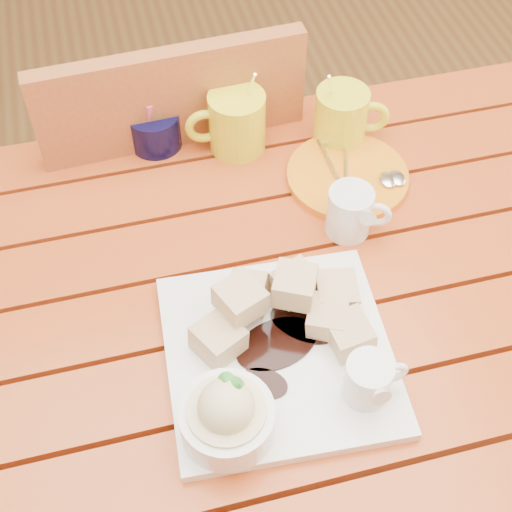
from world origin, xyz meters
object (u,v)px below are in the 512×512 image
object	(u,v)px
orange_saucer	(349,176)
coffee_mug_left	(235,121)
chair_far	(174,189)
coffee_mug_right	(343,116)
dessert_plate	(272,361)
table	(264,332)

from	to	relation	value
orange_saucer	coffee_mug_left	bearing A→B (deg)	142.62
chair_far	orange_saucer	bearing A→B (deg)	130.48
coffee_mug_right	chair_far	distance (m)	0.43
dessert_plate	coffee_mug_right	world-z (taller)	coffee_mug_right
coffee_mug_right	chair_far	size ratio (longest dim) A/B	0.16
dessert_plate	orange_saucer	xyz separation A→B (m)	(0.21, 0.31, -0.03)
coffee_mug_right	chair_far	bearing A→B (deg)	162.33
coffee_mug_left	coffee_mug_right	size ratio (longest dim) A/B	1.07
coffee_mug_left	chair_far	size ratio (longest dim) A/B	0.17
coffee_mug_left	chair_far	world-z (taller)	chair_far
table	coffee_mug_left	xyz separation A→B (m)	(0.03, 0.30, 0.16)
coffee_mug_left	orange_saucer	distance (m)	0.20
chair_far	coffee_mug_right	bearing A→B (deg)	144.02
dessert_plate	coffee_mug_left	distance (m)	0.44
dessert_plate	chair_far	distance (m)	0.64
dessert_plate	chair_far	world-z (taller)	chair_far
table	chair_far	size ratio (longest dim) A/B	1.30
coffee_mug_left	table	bearing A→B (deg)	-92.85
dessert_plate	orange_saucer	size ratio (longest dim) A/B	1.59
coffee_mug_right	dessert_plate	bearing A→B (deg)	-103.73
coffee_mug_left	coffee_mug_right	xyz separation A→B (m)	(0.17, -0.03, -0.00)
table	chair_far	distance (m)	0.48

